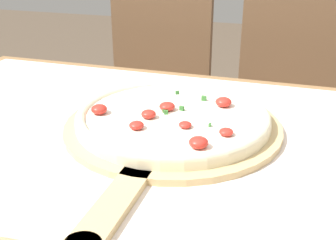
# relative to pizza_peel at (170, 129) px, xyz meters

# --- Properties ---
(dining_table) EXTENTS (1.21, 0.89, 0.74)m
(dining_table) POSITION_rel_pizza_peel_xyz_m (-0.05, -0.07, -0.12)
(dining_table) COLOR olive
(dining_table) RESTS_ON ground_plane
(towel_cloth) EXTENTS (1.13, 0.81, 0.00)m
(towel_cloth) POSITION_rel_pizza_peel_xyz_m (-0.05, -0.07, -0.01)
(towel_cloth) COLOR silver
(towel_cloth) RESTS_ON dining_table
(pizza_peel) EXTENTS (0.41, 0.59, 0.01)m
(pizza_peel) POSITION_rel_pizza_peel_xyz_m (0.00, 0.00, 0.00)
(pizza_peel) COLOR tan
(pizza_peel) RESTS_ON towel_cloth
(pizza) EXTENTS (0.36, 0.36, 0.04)m
(pizza) POSITION_rel_pizza_peel_xyz_m (0.00, 0.02, 0.02)
(pizza) COLOR beige
(pizza) RESTS_ON pizza_peel
(chair_left) EXTENTS (0.40, 0.40, 0.90)m
(chair_left) POSITION_rel_pizza_peel_xyz_m (-0.29, 0.70, -0.23)
(chair_left) COLOR brown
(chair_left) RESTS_ON ground_plane
(chair_right) EXTENTS (0.40, 0.40, 0.90)m
(chair_right) POSITION_rel_pizza_peel_xyz_m (0.20, 0.70, -0.23)
(chair_right) COLOR brown
(chair_right) RESTS_ON ground_plane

